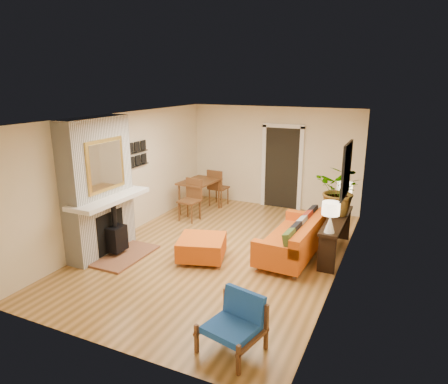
{
  "coord_description": "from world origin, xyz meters",
  "views": [
    {
      "loc": [
        3.12,
        -6.53,
        3.24
      ],
      "look_at": [
        0.0,
        0.2,
        1.15
      ],
      "focal_mm": 32.0,
      "sensor_mm": 36.0,
      "label": 1
    }
  ],
  "objects": [
    {
      "name": "houseplant",
      "position": [
        2.06,
        1.04,
        1.21
      ],
      "size": [
        1.04,
        0.96,
        0.98
      ],
      "primitive_type": "imported",
      "rotation": [
        0.0,
        0.0,
        -0.25
      ],
      "color": "#1E5919",
      "rests_on": "console_table"
    },
    {
      "name": "fireplace",
      "position": [
        -2.0,
        -1.0,
        1.24
      ],
      "size": [
        1.09,
        1.68,
        2.6
      ],
      "color": "white",
      "rests_on": "ground"
    },
    {
      "name": "dining_table",
      "position": [
        -1.43,
        1.99,
        0.65
      ],
      "size": [
        0.87,
        1.86,
        0.99
      ],
      "color": "brown",
      "rests_on": "ground"
    },
    {
      "name": "lamp_far",
      "position": [
        2.07,
        1.52,
        1.06
      ],
      "size": [
        0.3,
        0.3,
        0.54
      ],
      "color": "white",
      "rests_on": "console_table"
    },
    {
      "name": "blue_chair",
      "position": [
        1.44,
        -2.56,
        0.38
      ],
      "size": [
        0.81,
        0.8,
        0.71
      ],
      "color": "brown",
      "rests_on": "ground"
    },
    {
      "name": "ottoman",
      "position": [
        -0.14,
        -0.48,
        0.24
      ],
      "size": [
        1.04,
        1.04,
        0.42
      ],
      "color": "silver",
      "rests_on": "ground"
    },
    {
      "name": "console_table",
      "position": [
        2.07,
        0.79,
        0.58
      ],
      "size": [
        0.34,
        1.85,
        0.72
      ],
      "color": "black",
      "rests_on": "ground"
    },
    {
      "name": "room_shell",
      "position": [
        0.6,
        2.63,
        1.24
      ],
      "size": [
        6.5,
        6.5,
        6.5
      ],
      "color": "#B98547",
      "rests_on": "ground"
    },
    {
      "name": "lamp_near",
      "position": [
        2.07,
        0.01,
        1.06
      ],
      "size": [
        0.3,
        0.3,
        0.54
      ],
      "color": "white",
      "rests_on": "console_table"
    },
    {
      "name": "sofa",
      "position": [
        1.42,
        0.39,
        0.35
      ],
      "size": [
        0.96,
        2.05,
        0.79
      ],
      "color": "silver",
      "rests_on": "ground"
    }
  ]
}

